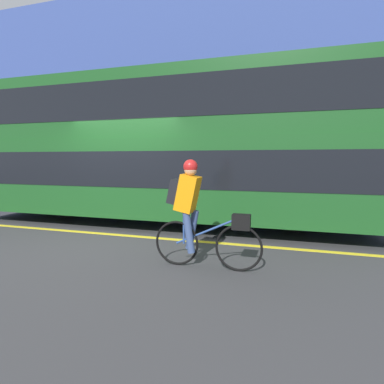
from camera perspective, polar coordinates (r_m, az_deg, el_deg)
ground_plane at (r=6.64m, az=-14.10°, el=-8.15°), size 80.00×80.00×0.00m
road_center_line at (r=6.72m, az=-13.71°, el=-7.94°), size 50.00×0.14×0.01m
sidewalk_curb at (r=12.07m, az=0.47°, el=-1.18°), size 60.00×2.46×0.13m
building_facade at (r=13.63m, az=2.19°, el=18.86°), size 60.00×0.30×9.20m
bus at (r=7.60m, az=-4.91°, el=8.98°), size 9.90×2.53×3.57m
cyclist_on_bike at (r=4.48m, az=0.72°, el=-3.44°), size 1.65×0.32×1.63m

